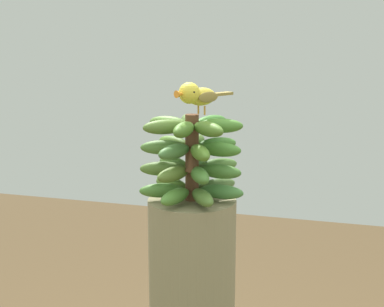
# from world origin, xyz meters

# --- Properties ---
(banana_bunch) EXTENTS (0.29, 0.29, 0.24)m
(banana_bunch) POSITION_xyz_m (0.00, 0.00, 1.46)
(banana_bunch) COLOR brown
(banana_bunch) RESTS_ON banana_tree
(perched_bird) EXTENTS (0.18, 0.12, 0.09)m
(perched_bird) POSITION_xyz_m (0.00, 0.02, 1.63)
(perched_bird) COLOR #C68933
(perched_bird) RESTS_ON banana_bunch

